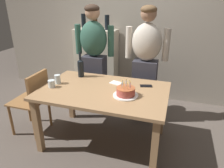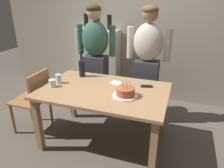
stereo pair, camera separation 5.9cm
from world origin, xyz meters
The scene contains 13 objects.
ground_plane centered at (0.00, 0.00, 0.00)m, with size 10.00×10.00×0.00m, color #564C44.
back_wall centered at (0.00, 1.55, 1.30)m, with size 5.20×0.10×2.60m, color #9E9384.
dining_table centered at (0.00, 0.00, 0.64)m, with size 1.50×0.96×0.74m.
birthday_cake centered at (0.29, -0.08, 0.79)m, with size 0.28×0.28×0.18m.
water_glass_near centered at (-0.62, -0.12, 0.79)m, with size 0.08×0.08×0.09m, color silver.
water_glass_far centered at (-0.61, 0.00, 0.80)m, with size 0.07×0.07×0.12m, color silver.
wine_bottle centered at (-0.44, 0.32, 0.87)m, with size 0.08×0.08×0.34m.
cell_phone centered at (0.46, 0.25, 0.74)m, with size 0.14×0.07×0.01m, color black.
napkin_stack centered at (0.08, 0.23, 0.74)m, with size 0.15×0.11×0.01m, color white.
person_man_bearded centered at (-0.42, 0.74, 0.87)m, with size 0.61×0.27×1.66m.
person_woman_cardigan centered at (0.37, 0.74, 0.87)m, with size 0.61×0.27×1.66m.
dining_chair centered at (-0.96, -0.07, 0.52)m, with size 0.42×0.42×0.87m.
shelf_cabinet centered at (-0.62, 1.33, 0.63)m, with size 0.76×0.30×1.49m.
Camera 2 is at (0.84, -2.11, 1.77)m, focal length 33.71 mm.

